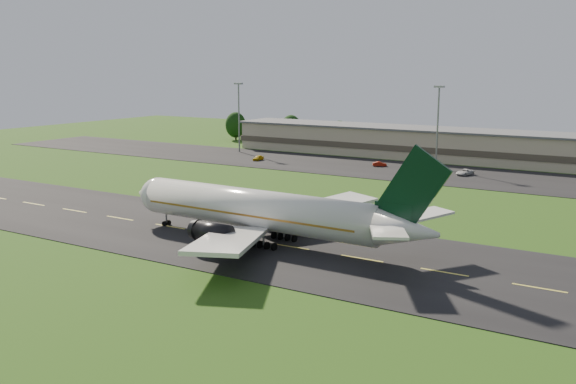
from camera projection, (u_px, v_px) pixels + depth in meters
The scene contains 11 objects.
ground at pixel (227, 237), 94.97m from camera, with size 360.00×360.00×0.00m, color #234310.
taxiway at pixel (227, 236), 94.96m from camera, with size 220.00×30.00×0.10m, color black.
apron at pixel (405, 171), 155.31m from camera, with size 260.00×30.00×0.10m, color black.
airliner at pixel (261, 211), 90.87m from camera, with size 51.27×42.17×15.57m.
terminal at pixel (461, 146), 171.56m from camera, with size 145.00×16.00×8.40m.
light_mast_west at pixel (239, 109), 187.71m from camera, with size 2.40×1.20×20.35m.
light_mast_centre at pixel (438, 117), 157.05m from camera, with size 2.40×1.20×20.35m.
tree_line at pixel (573, 144), 165.93m from camera, with size 199.24×9.61×10.99m.
service_vehicle_a at pixel (258, 158), 172.66m from camera, with size 1.59×3.94×1.34m, color gold.
service_vehicle_b at pixel (380, 164), 162.06m from camera, with size 1.24×3.56×1.17m, color maroon.
service_vehicle_c at pixel (465, 172), 148.78m from camera, with size 2.31×5.01×1.39m, color silver.
Camera 1 is at (55.65, -73.79, 24.57)m, focal length 40.00 mm.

